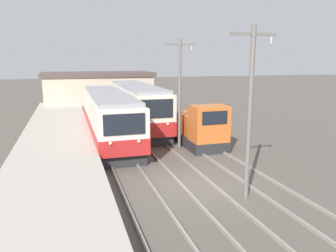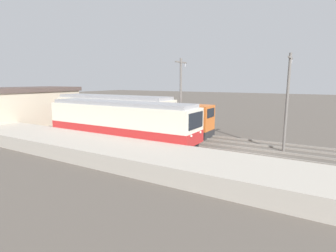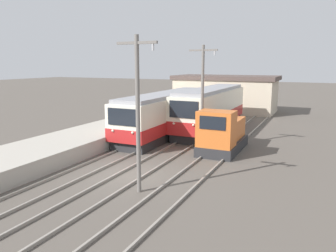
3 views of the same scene
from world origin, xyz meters
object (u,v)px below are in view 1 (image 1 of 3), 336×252
(commuter_train_center, at_px, (137,109))
(catenary_mast_mid, at_px, (180,90))
(shunting_locomotive, at_px, (200,129))
(catenary_mast_near, at_px, (250,108))
(commuter_train_left, at_px, (109,118))

(commuter_train_center, distance_m, catenary_mast_mid, 7.28)
(commuter_train_center, xyz_separation_m, catenary_mast_mid, (1.51, -6.79, 2.15))
(shunting_locomotive, bearing_deg, commuter_train_center, 113.76)
(shunting_locomotive, relative_size, catenary_mast_near, 0.72)
(shunting_locomotive, bearing_deg, catenary_mast_near, -99.69)
(catenary_mast_near, bearing_deg, shunting_locomotive, 80.31)
(catenary_mast_near, bearing_deg, catenary_mast_mid, 90.00)
(commuter_train_center, xyz_separation_m, catenary_mast_near, (1.51, -15.55, 2.15))
(catenary_mast_mid, bearing_deg, commuter_train_center, 102.52)
(commuter_train_left, height_order, catenary_mast_mid, catenary_mast_mid)
(catenary_mast_near, height_order, catenary_mast_mid, same)
(catenary_mast_mid, bearing_deg, shunting_locomotive, -1.02)
(shunting_locomotive, xyz_separation_m, catenary_mast_mid, (-1.49, 0.03, 2.71))
(catenary_mast_near, distance_m, catenary_mast_mid, 8.76)
(commuter_train_left, height_order, commuter_train_center, commuter_train_center)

